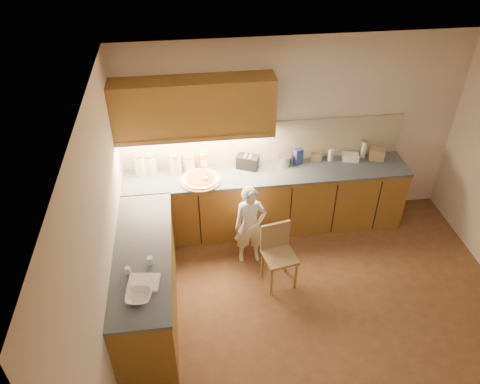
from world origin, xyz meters
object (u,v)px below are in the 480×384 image
(child, at_px, (250,225))
(oil_jug, at_px, (204,161))
(wooden_chair, at_px, (278,250))
(toaster, at_px, (248,162))
(pizza_on_board, at_px, (201,179))

(child, xyz_separation_m, oil_jug, (-0.50, 0.76, 0.50))
(wooden_chair, relative_size, toaster, 2.53)
(pizza_on_board, relative_size, toaster, 1.64)
(pizza_on_board, relative_size, child, 0.48)
(child, height_order, wooden_chair, child)
(toaster, bearing_deg, pizza_on_board, -135.99)
(wooden_chair, bearing_deg, child, 113.21)
(wooden_chair, xyz_separation_m, oil_jug, (-0.78, 1.17, 0.59))
(oil_jug, bearing_deg, toaster, -1.52)
(child, distance_m, wooden_chair, 0.49)
(oil_jug, relative_size, toaster, 0.94)
(child, bearing_deg, pizza_on_board, 135.28)
(pizza_on_board, relative_size, oil_jug, 1.75)
(child, height_order, oil_jug, oil_jug)
(pizza_on_board, distance_m, wooden_chair, 1.33)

